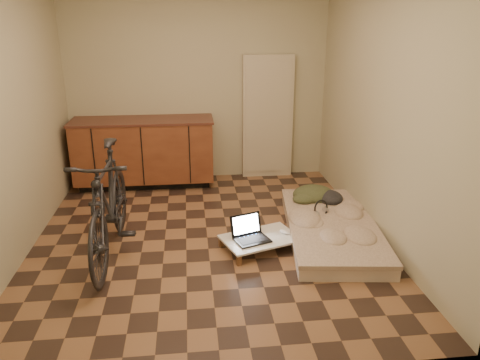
{
  "coord_description": "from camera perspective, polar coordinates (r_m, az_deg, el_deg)",
  "views": [
    {
      "loc": [
        -0.15,
        -4.41,
        2.19
      ],
      "look_at": [
        0.37,
        0.21,
        0.55
      ],
      "focal_mm": 35.0,
      "sensor_mm": 36.0,
      "label": 1
    }
  ],
  "objects": [
    {
      "name": "headphones",
      "position": [
        5.11,
        9.86,
        -3.38
      ],
      "size": [
        0.29,
        0.28,
        0.14
      ],
      "primitive_type": null,
      "rotation": [
        0.0,
        0.0,
        0.51
      ],
      "color": "black",
      "rests_on": "futon"
    },
    {
      "name": "mouse",
      "position": [
        4.74,
        5.47,
        -6.29
      ],
      "size": [
        0.13,
        0.13,
        0.04
      ],
      "primitive_type": "ellipsoid",
      "rotation": [
        0.0,
        0.0,
        0.71
      ],
      "color": "white",
      "rests_on": "lap_desk"
    },
    {
      "name": "bicycle",
      "position": [
        4.51,
        -15.79,
        -2.1
      ],
      "size": [
        0.58,
        1.84,
        1.18
      ],
      "primitive_type": "imported",
      "rotation": [
        0.0,
        0.0,
        -0.03
      ],
      "color": "black",
      "rests_on": "ground"
    },
    {
      "name": "cabinets",
      "position": [
        6.38,
        -11.58,
        3.37
      ],
      "size": [
        1.84,
        0.62,
        0.91
      ],
      "color": "black",
      "rests_on": "ground"
    },
    {
      "name": "laptop",
      "position": [
        4.6,
        1.2,
        -6.63
      ],
      "size": [
        0.4,
        0.38,
        0.22
      ],
      "rotation": [
        0.0,
        0.0,
        0.34
      ],
      "color": "black",
      "rests_on": "lap_desk"
    },
    {
      "name": "futon",
      "position": [
        5.03,
        11.05,
        -5.74
      ],
      "size": [
        1.12,
        1.97,
        0.16
      ],
      "rotation": [
        0.0,
        0.0,
        -0.12
      ],
      "color": "beige",
      "rests_on": "ground"
    },
    {
      "name": "clothing_pile",
      "position": [
        5.53,
        9.47,
        -1.22
      ],
      "size": [
        0.56,
        0.49,
        0.21
      ],
      "primitive_type": null,
      "rotation": [
        0.0,
        0.0,
        -0.12
      ],
      "color": "#383F25",
      "rests_on": "futon"
    },
    {
      "name": "lap_desk",
      "position": [
        4.66,
        2.47,
        -7.17
      ],
      "size": [
        0.84,
        0.69,
        0.12
      ],
      "rotation": [
        0.0,
        0.0,
        0.34
      ],
      "color": "brown",
      "rests_on": "ground"
    },
    {
      "name": "appliance_panel",
      "position": [
        6.58,
        3.38,
        7.66
      ],
      "size": [
        0.7,
        0.1,
        1.7
      ],
      "primitive_type": "cube",
      "color": "beige",
      "rests_on": "ground"
    },
    {
      "name": "room_shell",
      "position": [
        4.5,
        -4.4,
        7.98
      ],
      "size": [
        3.5,
        4.0,
        2.6
      ],
      "color": "brown",
      "rests_on": "ground"
    }
  ]
}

